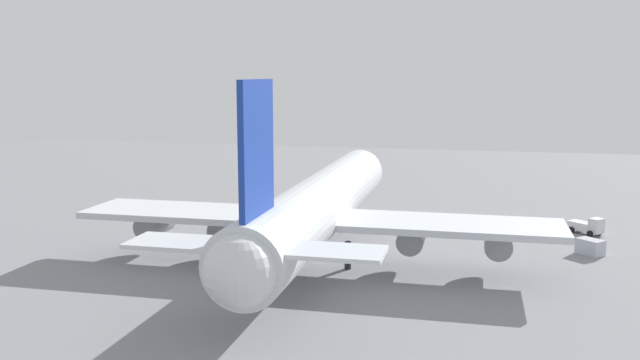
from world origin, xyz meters
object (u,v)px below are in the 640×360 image
pushback_tractor (587,226)px  safety_cone_nose (350,211)px  cargo_airplane (320,206)px  cargo_container_fore (590,247)px

pushback_tractor → safety_cone_nose: bearing=79.3°
cargo_airplane → safety_cone_nose: (26.43, 1.49, -5.87)m
cargo_container_fore → cargo_airplane: bearing=107.6°
cargo_container_fore → safety_cone_nose: bearing=62.0°
cargo_airplane → pushback_tractor: 37.70m
cargo_airplane → cargo_container_fore: bearing=-72.4°
cargo_container_fore → safety_cone_nose: cargo_container_fore is taller
pushback_tractor → cargo_container_fore: pushback_tractor is taller
pushback_tractor → cargo_container_fore: 10.70m
pushback_tractor → cargo_container_fore: size_ratio=1.32×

